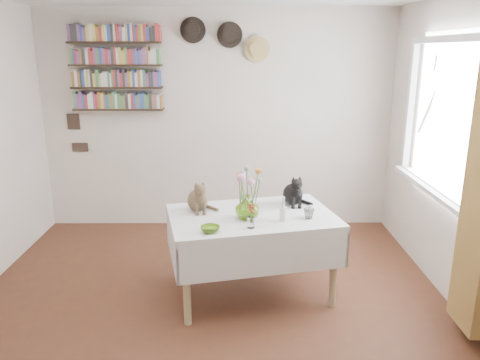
{
  "coord_description": "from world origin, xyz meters",
  "views": [
    {
      "loc": [
        0.23,
        -3.12,
        2.04
      ],
      "look_at": [
        0.25,
        0.44,
        1.05
      ],
      "focal_mm": 35.0,
      "sensor_mm": 36.0,
      "label": 1
    }
  ],
  "objects_px": {
    "flower_vase": "(247,207)",
    "dining_table": "(252,234)",
    "tabby_cat": "(197,194)",
    "bookshelf_unit": "(116,69)",
    "black_cat": "(293,189)"
  },
  "relations": [
    {
      "from": "tabby_cat",
      "to": "bookshelf_unit",
      "type": "relative_size",
      "value": 0.29
    },
    {
      "from": "dining_table",
      "to": "tabby_cat",
      "type": "bearing_deg",
      "value": 167.05
    },
    {
      "from": "black_cat",
      "to": "bookshelf_unit",
      "type": "height_order",
      "value": "bookshelf_unit"
    },
    {
      "from": "tabby_cat",
      "to": "flower_vase",
      "type": "xyz_separation_m",
      "value": [
        0.42,
        -0.21,
        -0.04
      ]
    },
    {
      "from": "black_cat",
      "to": "flower_vase",
      "type": "relative_size",
      "value": 1.41
    },
    {
      "from": "flower_vase",
      "to": "tabby_cat",
      "type": "bearing_deg",
      "value": 153.67
    },
    {
      "from": "tabby_cat",
      "to": "flower_vase",
      "type": "distance_m",
      "value": 0.47
    },
    {
      "from": "tabby_cat",
      "to": "black_cat",
      "type": "height_order",
      "value": "same"
    },
    {
      "from": "tabby_cat",
      "to": "dining_table",
      "type": "bearing_deg",
      "value": -29.76
    },
    {
      "from": "tabby_cat",
      "to": "black_cat",
      "type": "bearing_deg",
      "value": -5.65
    },
    {
      "from": "bookshelf_unit",
      "to": "dining_table",
      "type": "bearing_deg",
      "value": -48.19
    },
    {
      "from": "flower_vase",
      "to": "dining_table",
      "type": "bearing_deg",
      "value": 68.04
    },
    {
      "from": "dining_table",
      "to": "tabby_cat",
      "type": "distance_m",
      "value": 0.57
    },
    {
      "from": "dining_table",
      "to": "black_cat",
      "type": "bearing_deg",
      "value": 36.1
    },
    {
      "from": "dining_table",
      "to": "black_cat",
      "type": "xyz_separation_m",
      "value": [
        0.37,
        0.27,
        0.32
      ]
    }
  ]
}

